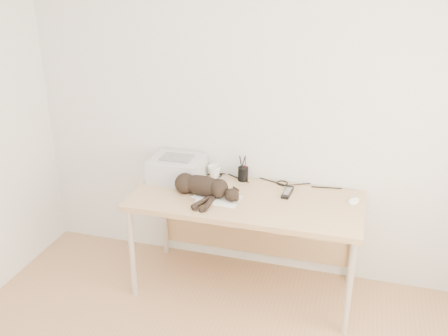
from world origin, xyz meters
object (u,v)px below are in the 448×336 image
(pen_cup, at_px, (243,174))
(mouse, at_px, (354,199))
(desk, at_px, (249,210))
(printer, at_px, (177,169))
(mug, at_px, (215,172))
(cat, at_px, (200,186))

(pen_cup, bearing_deg, mouse, -9.65)
(desk, distance_m, pen_cup, 0.29)
(printer, distance_m, mug, 0.28)
(desk, xyz_separation_m, printer, (-0.57, 0.08, 0.22))
(desk, height_order, cat, cat)
(desk, relative_size, cat, 2.44)
(desk, xyz_separation_m, mug, (-0.31, 0.19, 0.18))
(pen_cup, distance_m, mouse, 0.83)
(printer, relative_size, cat, 0.59)
(mug, bearing_deg, desk, -31.70)
(printer, distance_m, mouse, 1.29)
(desk, bearing_deg, mouse, 5.18)
(desk, xyz_separation_m, mouse, (0.72, 0.07, 0.15))
(printer, relative_size, pen_cup, 1.97)
(desk, distance_m, cat, 0.40)
(pen_cup, bearing_deg, printer, -165.84)
(cat, distance_m, mug, 0.32)
(desk, height_order, mug, mug)
(printer, xyz_separation_m, pen_cup, (0.48, 0.12, -0.03))
(cat, relative_size, mouse, 5.43)
(printer, xyz_separation_m, cat, (0.25, -0.21, -0.02))
(desk, distance_m, mug, 0.41)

